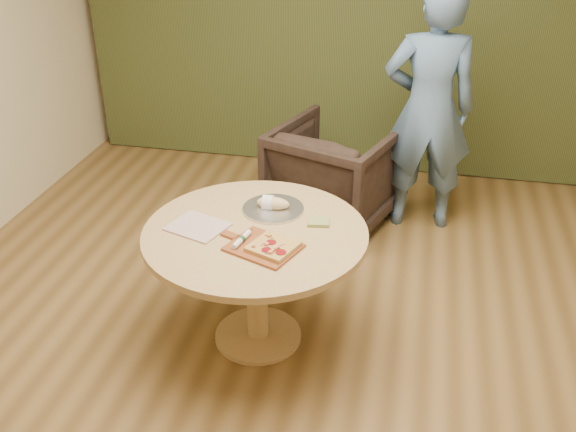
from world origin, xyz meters
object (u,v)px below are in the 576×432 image
(pedestal_table, at_px, (256,252))
(flatbread_pizza, at_px, (273,246))
(pizza_paddle, at_px, (262,247))
(person_standing, at_px, (428,110))
(cutlery_roll, at_px, (242,239))
(serving_tray, at_px, (273,209))
(armchair, at_px, (335,170))
(bread_roll, at_px, (272,203))

(pedestal_table, bearing_deg, flatbread_pizza, -51.73)
(pedestal_table, relative_size, pizza_paddle, 2.62)
(pizza_paddle, relative_size, person_standing, 0.25)
(cutlery_roll, bearing_deg, serving_tray, 92.23)
(serving_tray, relative_size, person_standing, 0.19)
(cutlery_roll, bearing_deg, flatbread_pizza, 3.02)
(armchair, bearing_deg, pedestal_table, 101.19)
(cutlery_roll, height_order, armchair, armchair)
(cutlery_roll, xyz_separation_m, serving_tray, (0.08, 0.40, -0.02))
(flatbread_pizza, relative_size, armchair, 0.33)
(flatbread_pizza, relative_size, cutlery_roll, 1.44)
(flatbread_pizza, relative_size, bread_roll, 1.48)
(flatbread_pizza, height_order, serving_tray, flatbread_pizza)
(cutlery_roll, xyz_separation_m, armchair, (0.26, 1.69, -0.34))
(pizza_paddle, relative_size, cutlery_roll, 2.39)
(pedestal_table, xyz_separation_m, flatbread_pizza, (0.14, -0.18, 0.17))
(pizza_paddle, relative_size, bread_roll, 2.46)
(cutlery_roll, relative_size, person_standing, 0.11)
(person_standing, bearing_deg, armchair, 0.75)
(cutlery_roll, xyz_separation_m, bread_roll, (0.07, 0.40, 0.01))
(serving_tray, distance_m, armchair, 1.34)
(serving_tray, height_order, bread_roll, bread_roll)
(bread_roll, relative_size, person_standing, 0.10)
(pizza_paddle, bearing_deg, cutlery_roll, -166.82)
(cutlery_roll, height_order, person_standing, person_standing)
(bread_roll, height_order, armchair, armchair)
(person_standing, bearing_deg, pizza_paddle, 57.73)
(pizza_paddle, height_order, flatbread_pizza, flatbread_pizza)
(cutlery_roll, bearing_deg, bread_roll, 93.46)
(pizza_paddle, distance_m, flatbread_pizza, 0.07)
(armchair, bearing_deg, cutlery_roll, 100.85)
(pedestal_table, distance_m, bread_roll, 0.31)
(armchair, relative_size, person_standing, 0.47)
(pizza_paddle, bearing_deg, serving_tray, 116.65)
(serving_tray, bearing_deg, person_standing, 58.96)
(pedestal_table, height_order, serving_tray, serving_tray)
(pizza_paddle, distance_m, armchair, 1.74)
(serving_tray, bearing_deg, bread_roll, 180.00)
(cutlery_roll, bearing_deg, armchair, 94.22)
(serving_tray, xyz_separation_m, bread_roll, (-0.01, 0.00, 0.04))
(person_standing, bearing_deg, flatbread_pizza, 59.61)
(pizza_paddle, height_order, cutlery_roll, cutlery_roll)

